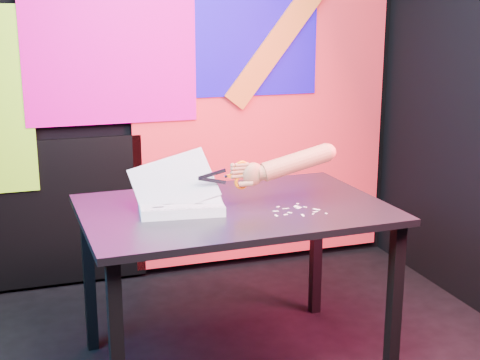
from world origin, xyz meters
name	(u,v)px	position (x,y,z in m)	size (l,w,h in m)	color
room	(236,73)	(0.00, 0.00, 1.35)	(3.01, 3.01, 2.71)	black
backdrop	(168,119)	(0.06, 1.46, 0.96)	(2.88, 0.05, 2.08)	red
work_table	(234,224)	(0.10, 0.33, 0.67)	(1.32, 0.90, 0.75)	black
printout_stack	(180,205)	(-0.14, 0.34, 0.78)	(0.39, 0.29, 0.26)	beige
scissors	(238,175)	(0.11, 0.30, 0.89)	(0.22, 0.01, 0.13)	#8D8EA9
hand_forearm	(289,164)	(0.33, 0.30, 0.93)	(0.47, 0.09, 0.17)	brown
paper_clippings	(297,210)	(0.33, 0.19, 0.75)	(0.22, 0.18, 0.00)	beige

